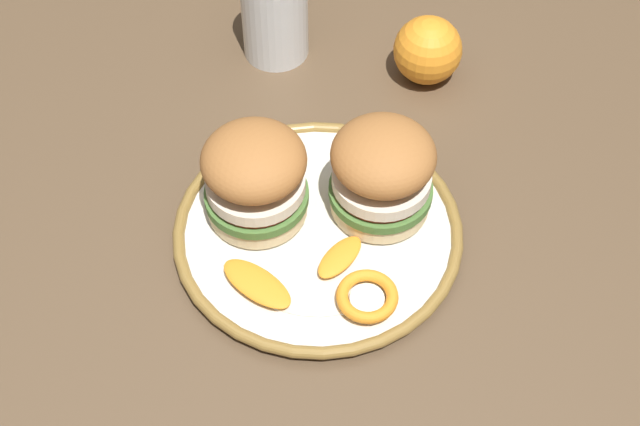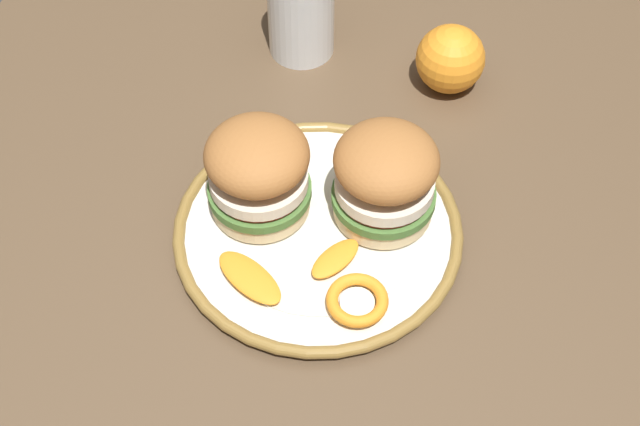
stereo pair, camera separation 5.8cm
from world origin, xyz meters
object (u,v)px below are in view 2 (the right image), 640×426
Objects in this scene: sandwich_half_right at (385,177)px; whole_orange at (450,59)px; dinner_plate at (320,232)px; dining_table at (300,341)px; sandwich_half_left at (258,171)px; drinking_glass at (301,14)px.

sandwich_half_right is 0.21m from whole_orange.
sandwich_half_right is at bearing -7.35° from whole_orange.
dinner_plate is 3.72× the size of whole_orange.
dinner_plate reaches higher than dining_table.
dining_table is 0.20m from sandwich_half_right.
dinner_plate is (-0.07, 0.00, 0.10)m from dining_table.
sandwich_half_left and drinking_glass have the same top height.
sandwich_half_left is at bearing 6.83° from drinking_glass.
drinking_glass is (-0.26, -0.09, 0.04)m from dinner_plate.
dining_table is at bearing -1.69° from dinner_plate.
dining_table is 0.37m from drinking_glass.
drinking_glass reaches higher than dinner_plate.
sandwich_half_right is at bearing 33.63° from drinking_glass.
sandwich_half_right is 1.44× the size of whole_orange.
dinner_plate is at bearing -18.21° from whole_orange.
sandwich_half_left is 0.12m from sandwich_half_right.
dining_table is at bearing 15.64° from drinking_glass.
drinking_glass is at bearing -173.17° from sandwich_half_left.
dinner_plate is at bearing 178.31° from dining_table.
sandwich_half_left is 0.28m from whole_orange.
dinner_plate is 2.40× the size of sandwich_half_left.
dining_table is 13.64× the size of sandwich_half_right.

